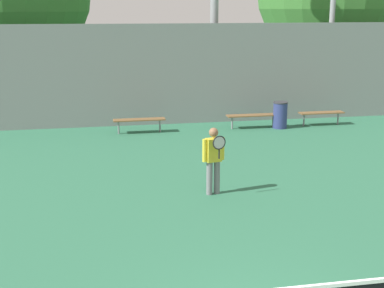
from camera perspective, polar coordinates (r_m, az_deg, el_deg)
tennis_player at (r=12.02m, az=2.31°, el=-1.43°), size 0.53×0.46×1.55m
bench_courtside_near at (r=19.85m, az=13.64°, el=3.20°), size 1.64×0.40×0.48m
bench_courtside_far at (r=18.94m, az=6.52°, el=3.00°), size 1.88×0.40×0.48m
bench_by_gate at (r=18.17m, az=-5.65°, el=2.53°), size 1.75×0.40×0.48m
trash_bin at (r=19.07m, az=9.38°, el=3.07°), size 0.52×0.52×0.93m
back_fence at (r=19.25m, az=-4.45°, el=7.33°), size 29.32×0.06×3.60m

